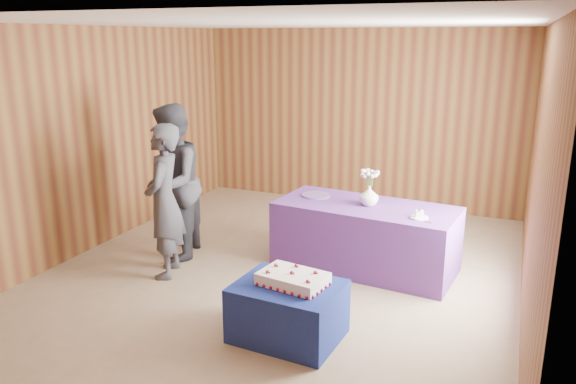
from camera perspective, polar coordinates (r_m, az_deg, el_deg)
The scene contains 13 objects.
ground at distance 6.40m, azimuth -0.59°, elevation -8.17°, with size 6.00×6.00×0.00m, color gray.
room_shell at distance 5.91m, azimuth -0.64°, elevation 8.06°, with size 5.04×6.04×2.72m.
cake_table at distance 5.02m, azimuth -0.01°, elevation -12.02°, with size 0.90×0.70×0.50m, color navy.
serving_table at distance 6.45m, azimuth 7.85°, elevation -4.53°, with size 2.00×0.90×0.75m, color #562D7E.
sheet_cake at distance 4.90m, azimuth 0.50°, elevation -8.79°, with size 0.64×0.49×0.14m.
vase at distance 6.31m, azimuth 8.23°, elevation -0.36°, with size 0.21×0.21×0.22m, color silver.
flower_spray at distance 6.24m, azimuth 8.32°, elevation 1.84°, with size 0.22×0.22×0.16m.
platter at distance 6.63m, azimuth 2.88°, elevation -0.34°, with size 0.34×0.34×0.02m, color #6E4F9E.
plate at distance 5.99m, azimuth 13.20°, elevation -2.52°, with size 0.19×0.19×0.01m, color silver.
cake_slice at distance 5.98m, azimuth 13.23°, elevation -2.13°, with size 0.09×0.09×0.09m.
knife at distance 5.89m, azimuth 13.19°, elevation -2.88°, with size 0.26×0.02×0.00m, color silver.
guest_left at distance 6.21m, azimuth -12.47°, elevation -0.94°, with size 0.62×0.41×1.70m, color #3A3B45.
guest_right at distance 6.68m, azimuth -11.72°, elevation 0.88°, with size 0.89×0.70×1.84m, color #35363F.
Camera 1 is at (2.30, -5.39, 2.57)m, focal length 35.00 mm.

